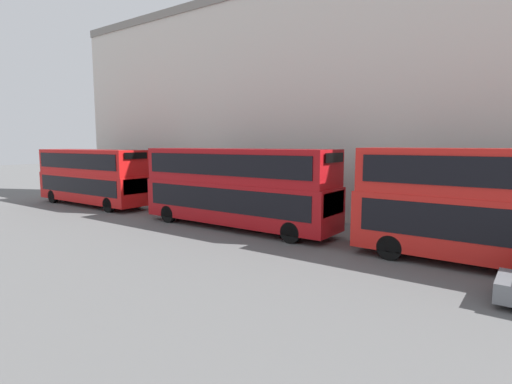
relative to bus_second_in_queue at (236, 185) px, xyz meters
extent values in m
cylinder|color=black|center=(-1.12, -8.68, -1.87)|extent=(0.30, 1.00, 1.00)
cylinder|color=black|center=(1.13, -8.68, -1.87)|extent=(0.30, 1.00, 1.00)
cube|color=#A80F14|center=(0.00, 0.01, -0.95)|extent=(2.55, 11.49, 2.15)
cube|color=#A80F14|center=(0.00, 0.01, 1.02)|extent=(2.50, 11.26, 1.80)
cube|color=black|center=(0.00, 0.01, -0.69)|extent=(2.59, 10.57, 1.20)
cube|color=black|center=(0.00, 0.01, 1.11)|extent=(2.59, 10.57, 1.08)
cube|color=black|center=(0.00, -5.71, -0.52)|extent=(2.17, 0.06, 1.07)
cube|color=black|center=(0.00, -5.71, 1.56)|extent=(1.78, 0.06, 0.43)
cylinder|color=black|center=(-1.12, -4.14, -1.87)|extent=(0.30, 1.00, 1.00)
cylinder|color=black|center=(1.13, -4.14, -1.87)|extent=(0.30, 1.00, 1.00)
cylinder|color=black|center=(-1.12, 4.15, -1.87)|extent=(0.30, 1.00, 1.00)
cylinder|color=black|center=(1.13, 4.15, -1.87)|extent=(0.30, 1.00, 1.00)
cube|color=red|center=(0.00, 13.66, -1.02)|extent=(2.55, 10.50, 2.01)
cube|color=red|center=(0.00, 13.66, 0.87)|extent=(2.50, 10.29, 1.77)
cube|color=black|center=(0.00, 13.66, -0.78)|extent=(2.59, 9.66, 1.13)
cube|color=black|center=(0.00, 13.66, 0.96)|extent=(2.59, 9.66, 1.06)
cube|color=black|center=(0.00, 8.44, -0.62)|extent=(2.17, 0.06, 1.01)
cube|color=black|center=(0.00, 8.44, 1.40)|extent=(1.78, 0.06, 0.42)
cylinder|color=black|center=(-1.12, 10.01, -1.87)|extent=(0.30, 1.00, 1.00)
cylinder|color=black|center=(1.13, 10.01, -1.87)|extent=(0.30, 1.00, 1.00)
cylinder|color=black|center=(-1.12, 17.31, -1.87)|extent=(0.30, 1.00, 1.00)
cylinder|color=black|center=(1.13, 17.31, -1.87)|extent=(0.30, 1.00, 1.00)
cylinder|color=#334C6B|center=(2.14, 3.46, -1.69)|extent=(0.36, 0.36, 1.38)
sphere|color=tan|center=(2.14, 3.46, -0.89)|extent=(0.22, 0.22, 0.22)
camera|label=1|loc=(-16.65, -13.42, 2.19)|focal=28.00mm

